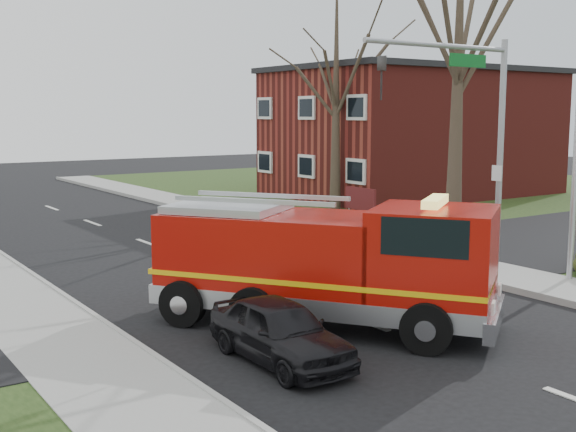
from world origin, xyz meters
TOP-DOWN VIEW (x-y plane):
  - ground at (0.00, 0.00)m, footprint 120.00×120.00m
  - sidewalk_right at (6.20, 0.00)m, footprint 2.40×80.00m
  - sidewalk_left at (-6.20, 0.00)m, footprint 2.40×80.00m
  - brick_building at (19.00, 18.00)m, footprint 15.40×10.40m
  - health_center_sign at (10.50, 12.50)m, footprint 0.12×2.00m
  - bare_tree_near at (9.50, 6.00)m, footprint 6.00×6.00m
  - bare_tree_far at (11.00, 15.00)m, footprint 5.25×5.25m
  - traffic_signal_mast at (5.21, 1.50)m, footprint 5.29×0.18m
  - fire_engine at (-0.80, 0.15)m, footprint 6.33×7.50m
  - parked_car_maroon at (-3.04, -1.27)m, footprint 1.47×3.60m

SIDE VIEW (x-z plane):
  - ground at x=0.00m, z-range 0.00..0.00m
  - sidewalk_right at x=6.20m, z-range 0.00..0.15m
  - sidewalk_left at x=-6.20m, z-range 0.00..0.15m
  - parked_car_maroon at x=-3.04m, z-range 0.00..1.22m
  - health_center_sign at x=10.50m, z-range 0.18..1.58m
  - fire_engine at x=-0.80m, z-range -0.14..2.85m
  - brick_building at x=19.00m, z-range 0.03..7.28m
  - traffic_signal_mast at x=5.21m, z-range 1.31..8.11m
  - bare_tree_far at x=11.00m, z-range 1.24..11.74m
  - bare_tree_near at x=9.50m, z-range 1.41..13.41m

